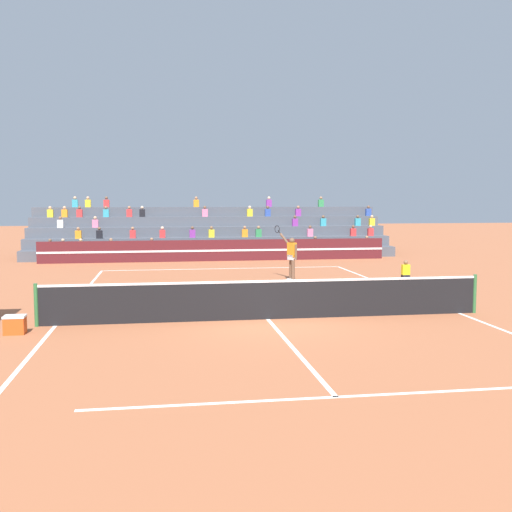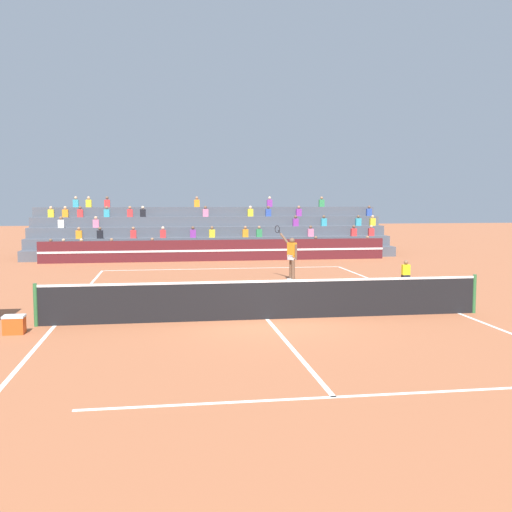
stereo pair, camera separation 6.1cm
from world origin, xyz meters
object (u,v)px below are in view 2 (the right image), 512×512
object	(u,v)px
tennis_player	(291,256)
equipment_cooler	(14,324)
ball_kid_courtside	(406,273)
tennis_ball	(150,286)

from	to	relation	value
tennis_player	equipment_cooler	bearing A→B (deg)	-136.30
ball_kid_courtside	tennis_ball	distance (m)	9.86
ball_kid_courtside	tennis_player	size ratio (longest dim) A/B	0.38
tennis_player	tennis_ball	xyz separation A→B (m)	(-5.48, -0.86, -0.94)
tennis_player	equipment_cooler	distance (m)	11.81
tennis_player	equipment_cooler	size ratio (longest dim) A/B	4.45
tennis_ball	tennis_player	bearing A→B (deg)	8.89
ball_kid_courtside	tennis_player	distance (m)	4.52
tennis_player	equipment_cooler	world-z (taller)	tennis_player
ball_kid_courtside	tennis_ball	size ratio (longest dim) A/B	12.43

